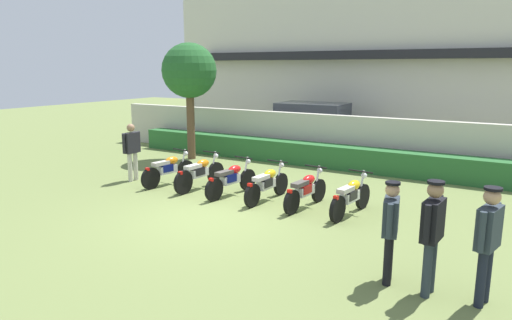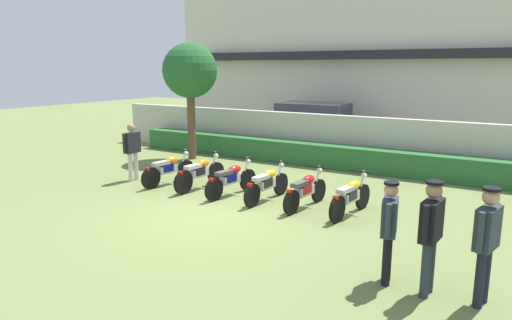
{
  "view_description": "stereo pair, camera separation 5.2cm",
  "coord_description": "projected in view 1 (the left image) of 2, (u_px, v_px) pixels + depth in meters",
  "views": [
    {
      "loc": [
        5.94,
        -7.87,
        3.31
      ],
      "look_at": [
        0.0,
        2.06,
        0.93
      ],
      "focal_mm": 31.95,
      "sensor_mm": 36.0,
      "label": 1
    },
    {
      "loc": [
        5.99,
        -7.84,
        3.31
      ],
      "look_at": [
        0.0,
        2.06,
        0.93
      ],
      "focal_mm": 31.95,
      "sensor_mm": 36.0,
      "label": 2
    }
  ],
  "objects": [
    {
      "name": "ground",
      "position": [
        209.0,
        216.0,
        10.27
      ],
      "size": [
        60.0,
        60.0,
        0.0
      ],
      "primitive_type": "plane",
      "color": "olive"
    },
    {
      "name": "motorcycle_in_row_5",
      "position": [
        351.0,
        196.0,
        10.25
      ],
      "size": [
        0.6,
        1.84,
        0.96
      ],
      "rotation": [
        0.0,
        0.0,
        1.45
      ],
      "color": "black",
      "rests_on": "ground"
    },
    {
      "name": "compound_wall",
      "position": [
        327.0,
        139.0,
        15.89
      ],
      "size": [
        18.6,
        0.3,
        1.69
      ],
      "primitive_type": "cube",
      "color": "#BCB7A8",
      "rests_on": "ground"
    },
    {
      "name": "officer_0",
      "position": [
        390.0,
        224.0,
        6.94
      ],
      "size": [
        0.31,
        0.64,
        1.62
      ],
      "rotation": [
        0.0,
        0.0,
        3.34
      ],
      "color": "black",
      "rests_on": "ground"
    },
    {
      "name": "motorcycle_in_row_0",
      "position": [
        168.0,
        169.0,
        12.94
      ],
      "size": [
        0.6,
        1.9,
        0.96
      ],
      "rotation": [
        0.0,
        0.0,
        1.44
      ],
      "color": "black",
      "rests_on": "ground"
    },
    {
      "name": "motorcycle_in_row_3",
      "position": [
        267.0,
        184.0,
        11.37
      ],
      "size": [
        0.6,
        1.9,
        0.95
      ],
      "rotation": [
        0.0,
        0.0,
        1.51
      ],
      "color": "black",
      "rests_on": "ground"
    },
    {
      "name": "tree_near_inspector",
      "position": [
        189.0,
        72.0,
        16.09
      ],
      "size": [
        1.94,
        1.94,
        4.15
      ],
      "color": "brown",
      "rests_on": "ground"
    },
    {
      "name": "hedge_row",
      "position": [
        319.0,
        155.0,
        15.39
      ],
      "size": [
        14.88,
        0.7,
        0.76
      ],
      "primitive_type": "cube",
      "color": "#28602D",
      "rests_on": "ground"
    },
    {
      "name": "inspector_person",
      "position": [
        132.0,
        147.0,
        13.28
      ],
      "size": [
        0.23,
        0.68,
        1.69
      ],
      "color": "beige",
      "rests_on": "ground"
    },
    {
      "name": "motorcycle_in_row_4",
      "position": [
        306.0,
        190.0,
        10.79
      ],
      "size": [
        0.6,
        1.84,
        0.95
      ],
      "rotation": [
        0.0,
        0.0,
        1.47
      ],
      "color": "black",
      "rests_on": "ground"
    },
    {
      "name": "motorcycle_in_row_2",
      "position": [
        231.0,
        179.0,
        11.84
      ],
      "size": [
        0.6,
        1.91,
        0.95
      ],
      "rotation": [
        0.0,
        0.0,
        1.44
      ],
      "color": "black",
      "rests_on": "ground"
    },
    {
      "name": "parked_car",
      "position": [
        316.0,
        127.0,
        18.35
      ],
      "size": [
        4.53,
        2.13,
        1.89
      ],
      "rotation": [
        0.0,
        0.0,
        0.02
      ],
      "color": "#9EA3A8",
      "rests_on": "ground"
    },
    {
      "name": "officer_1",
      "position": [
        432.0,
        228.0,
        6.55
      ],
      "size": [
        0.27,
        0.68,
        1.73
      ],
      "rotation": [
        0.0,
        0.0,
        3.04
      ],
      "color": "#28333D",
      "rests_on": "ground"
    },
    {
      "name": "officer_2",
      "position": [
        488.0,
        236.0,
        6.27
      ],
      "size": [
        0.32,
        0.67,
        1.71
      ],
      "rotation": [
        0.0,
        0.0,
        2.92
      ],
      "color": "black",
      "rests_on": "ground"
    },
    {
      "name": "motorcycle_in_row_1",
      "position": [
        200.0,
        173.0,
        12.46
      ],
      "size": [
        0.6,
        1.96,
        0.98
      ],
      "rotation": [
        0.0,
        0.0,
        1.5
      ],
      "color": "black",
      "rests_on": "ground"
    },
    {
      "name": "building",
      "position": [
        388.0,
        60.0,
        21.44
      ],
      "size": [
        19.58,
        6.5,
        7.2
      ],
      "color": "beige",
      "rests_on": "ground"
    }
  ]
}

